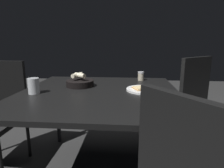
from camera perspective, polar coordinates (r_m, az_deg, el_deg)
name	(u,v)px	position (r m, az deg, el deg)	size (l,w,h in m)	color
dining_table	(99,98)	(1.43, -3.77, -4.18)	(1.18, 1.13, 0.72)	black
pizza_plate	(144,89)	(1.46, 9.59, -1.55)	(0.27, 0.27, 0.04)	white
bread_basket	(80,82)	(1.59, -9.63, 0.47)	(0.22, 0.22, 0.11)	black
beer_glass	(34,87)	(1.46, -22.37, -0.76)	(0.08, 0.08, 0.11)	silver
pepper_shaker	(141,77)	(1.83, 8.62, 2.22)	(0.06, 0.06, 0.08)	#BFB299
chair_near	(183,97)	(2.02, 20.56, -3.71)	(0.62, 0.62, 0.94)	#252525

